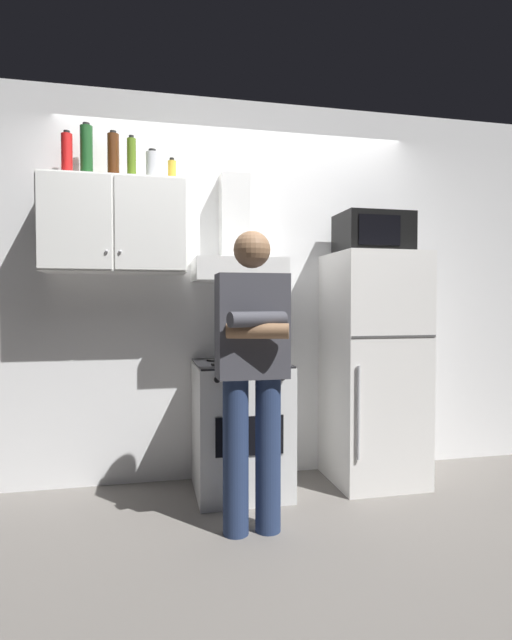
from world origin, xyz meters
The scene contains 15 objects.
ground_plane centered at (0.00, 0.00, 0.00)m, with size 7.00×7.00×0.00m, color slate.
back_wall_tiled centered at (0.00, 0.60, 1.35)m, with size 4.80×0.10×2.70m, color white.
upper_cabinet centered at (-0.85, 0.37, 1.75)m, with size 0.90×0.37×0.60m.
stove_oven centered at (-0.05, 0.25, 0.43)m, with size 0.60×0.62×0.87m.
range_hood centered at (-0.05, 0.38, 1.60)m, with size 0.60×0.44×0.75m.
refrigerator centered at (0.90, 0.25, 0.80)m, with size 0.60×0.62×1.60m.
microwave centered at (0.90, 0.27, 1.74)m, with size 0.48×0.37×0.28m.
person_standing centered at (-0.10, -0.36, 0.90)m, with size 0.38×0.33×1.64m.
cooking_pot centered at (0.08, 0.13, 0.92)m, with size 0.29×0.19×0.09m.
bottle_rum_dark centered at (-0.86, 0.39, 2.20)m, with size 0.07×0.07×0.31m.
bottle_soda_red centered at (-1.14, 0.41, 2.19)m, with size 0.07×0.07×0.30m.
bottle_spice_jar centered at (-0.48, 0.37, 2.12)m, with size 0.05×0.05×0.16m.
bottle_wine_green centered at (-1.02, 0.41, 2.22)m, with size 0.08×0.08×0.36m.
bottle_canister_steel centered at (-0.61, 0.38, 2.15)m, with size 0.08×0.08×0.21m.
bottle_olive_oil centered at (-0.74, 0.35, 2.18)m, with size 0.06×0.06×0.28m.
Camera 1 is at (-0.66, -2.96, 1.25)m, focal length 27.83 mm.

